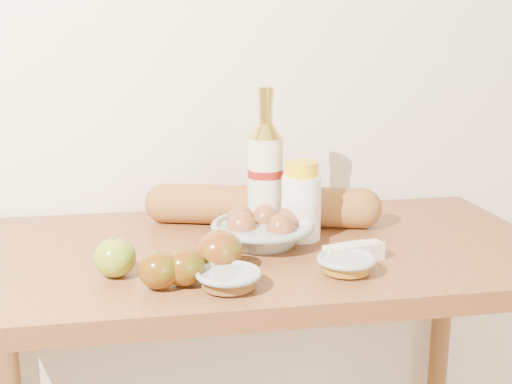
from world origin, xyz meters
TOP-DOWN VIEW (x-y plane):
  - back_wall at (0.00, 1.51)m, footprint 3.50×0.02m
  - table at (0.00, 1.18)m, footprint 1.20×0.60m
  - bourbon_bottle at (0.04, 1.28)m, footprint 0.10×0.10m
  - cream_bottle at (0.11, 1.21)m, footprint 0.11×0.11m
  - egg_bowl at (0.02, 1.19)m, footprint 0.27×0.27m
  - baguette at (0.04, 1.32)m, footprint 0.53×0.23m
  - apple_yellowgreen at (-0.27, 1.06)m, footprint 0.10×0.10m
  - apple_redgreen_front at (-0.15, 1.00)m, footprint 0.08×0.08m
  - apple_redgreen_right at (-0.08, 1.05)m, footprint 0.09×0.09m
  - sugar_bowl at (-0.08, 0.97)m, footprint 0.14×0.14m
  - syrup_bowl at (0.14, 1.01)m, footprint 0.14×0.14m
  - butter_stick at (0.17, 1.06)m, footprint 0.12×0.06m
  - apple_extra at (-0.19, 0.99)m, footprint 0.08×0.08m

SIDE VIEW (x-z plane):
  - table at x=0.00m, z-range 0.33..1.23m
  - syrup_bowl at x=0.14m, z-range 0.90..0.93m
  - butter_stick at x=0.17m, z-range 0.90..0.93m
  - sugar_bowl at x=-0.08m, z-range 0.90..0.93m
  - egg_bowl at x=0.02m, z-range 0.89..0.97m
  - apple_redgreen_front at x=-0.15m, z-range 0.90..0.97m
  - apple_extra at x=-0.19m, z-range 0.90..0.97m
  - apple_yellowgreen at x=-0.27m, z-range 0.90..0.97m
  - apple_redgreen_right at x=-0.08m, z-range 0.90..0.98m
  - baguette at x=0.04m, z-range 0.90..0.99m
  - cream_bottle at x=0.11m, z-range 0.89..1.06m
  - bourbon_bottle at x=0.04m, z-range 0.87..1.18m
  - back_wall at x=0.00m, z-range 0.00..2.60m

